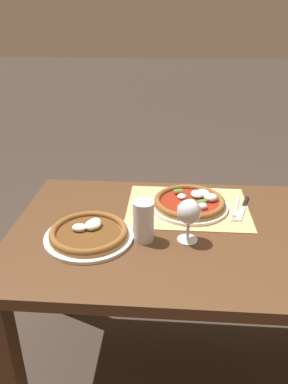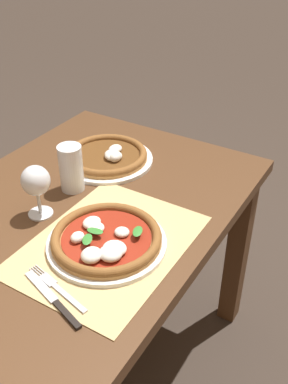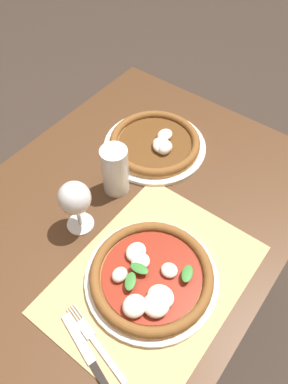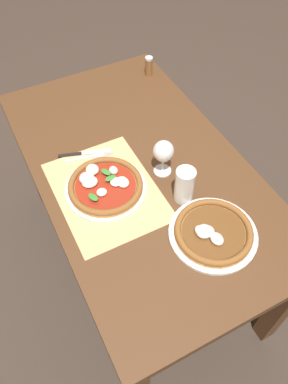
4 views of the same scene
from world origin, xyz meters
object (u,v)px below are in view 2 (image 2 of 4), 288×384
(pint_glass, at_px, (71,169))
(knife, at_px, (52,298))
(fork, at_px, (57,288))
(wine_glass, at_px, (36,183))
(pizza_near, at_px, (106,239))
(pizza_far, at_px, (107,156))

(pint_glass, xyz_separation_m, knife, (-0.38, -0.24, -0.06))
(knife, bearing_deg, fork, 19.70)
(wine_glass, xyz_separation_m, knife, (-0.23, -0.24, -0.10))
(pizza_near, relative_size, wine_glass, 1.99)
(pizza_far, relative_size, fork, 1.55)
(pint_glass, height_order, knife, pint_glass)
(pizza_far, relative_size, knife, 1.47)
(pint_glass, relative_size, knife, 0.69)
(wine_glass, bearing_deg, fork, -130.92)
(fork, height_order, knife, knife)
(pizza_near, xyz_separation_m, wine_glass, (0.02, 0.24, 0.08))
(pizza_near, relative_size, knife, 1.47)
(pizza_far, distance_m, knife, 0.62)
(pizza_far, height_order, wine_glass, wine_glass)
(wine_glass, relative_size, knife, 0.74)
(wine_glass, bearing_deg, pizza_near, -94.16)
(pizza_far, bearing_deg, pizza_near, -145.21)
(fork, bearing_deg, wine_glass, 49.08)
(pizza_near, xyz_separation_m, pizza_far, (0.36, 0.25, -0.00))
(fork, bearing_deg, pizza_near, -2.95)
(pint_glass, height_order, fork, pint_glass)
(pizza_near, distance_m, pint_glass, 0.30)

